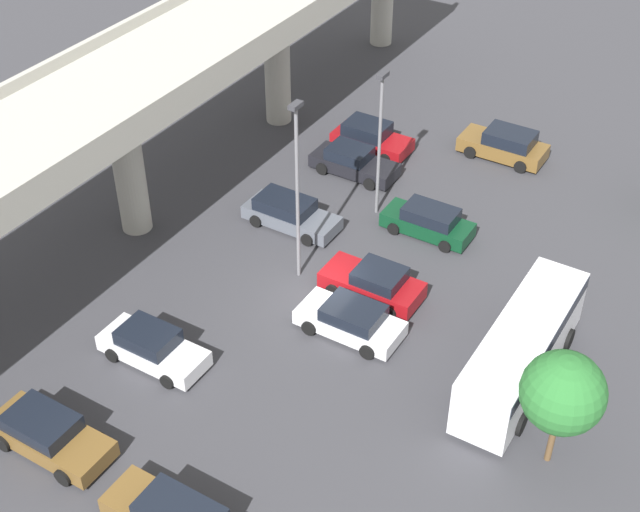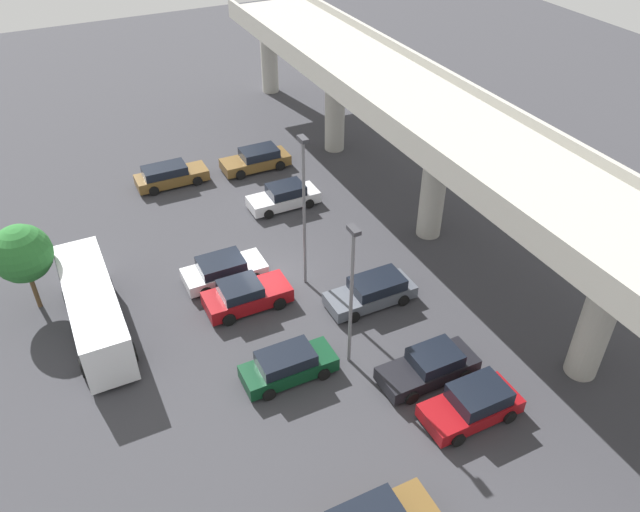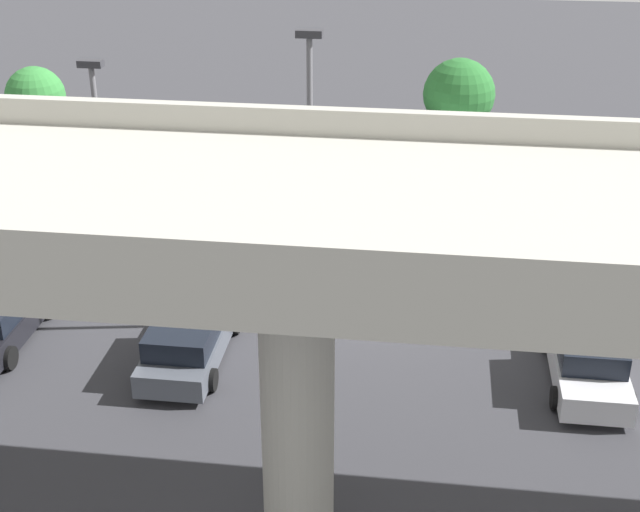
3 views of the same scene
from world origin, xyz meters
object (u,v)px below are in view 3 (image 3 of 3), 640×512
Objects in this scene: parked_car_2 at (390,250)px; parked_car_3 at (313,249)px; lamp_post_mid_lot at (310,164)px; tree_front_left at (459,95)px; parked_car_1 at (587,358)px; parked_car_4 at (189,338)px; lamp_post_near_aisle at (102,166)px; shuttle_bus at (373,152)px; tree_front_centre at (36,97)px; parked_car_5 at (154,240)px.

parked_car_3 reaches higher than parked_car_2.
lamp_post_mid_lot reaches higher than parked_car_3.
tree_front_left is at bearing 167.04° from parked_car_2.
parked_car_1 is 10.05m from parked_car_3.
parked_car_4 is 0.63× the size of lamp_post_near_aisle.
lamp_post_mid_lot reaches higher than shuttle_bus.
lamp_post_near_aisle is (7.29, 10.38, 2.85)m from shuttle_bus.
tree_front_left is at bearing 154.09° from parked_car_3.
parked_car_1 reaches higher than parked_car_4.
lamp_post_mid_lot is (2.16, 3.98, 4.42)m from parked_car_2.
parked_car_4 is 19.13m from tree_front_centre.
parked_car_2 is 18.68m from tree_front_centre.
tree_front_left is at bearing -143.43° from shuttle_bus.
parked_car_4 is (10.88, 0.37, 0.00)m from parked_car_1.
shuttle_bus is 13.00m from lamp_post_near_aisle.
parked_car_5 is (8.13, 0.32, 0.03)m from parked_car_2.
lamp_post_mid_lot reaches higher than parked_car_4.
tree_front_centre is (13.58, -9.41, 2.09)m from parked_car_3.
tree_front_centre is (21.82, -15.18, 2.11)m from parked_car_1.
tree_front_centre is at bearing -58.15° from lamp_post_near_aisle.
shuttle_bus is at bearing 27.42° from parked_car_1.
parked_car_5 is at bearing 25.15° from parked_car_4.
parked_car_3 is at bearing -152.88° from lamp_post_near_aisle.
tree_front_left is 1.20× the size of tree_front_centre.
shuttle_bus reaches higher than parked_car_2.
parked_car_1 is 0.53× the size of shuttle_bus.
parked_car_5 is (13.77, -5.78, 0.02)m from parked_car_1.
parked_car_3 reaches higher than parked_car_1.
parked_car_3 is 5.53m from parked_car_5.
tree_front_left reaches higher than parked_car_4.
tree_front_left is (-2.19, -9.53, 2.76)m from parked_car_2.
parked_car_4 is 1.16× the size of tree_front_centre.
lamp_post_mid_lot is at bearing 6.87° from parked_car_3.
parked_car_1 is at bearing 42.78° from parked_car_2.
parked_car_3 is 0.51× the size of lamp_post_mid_lot.
tree_front_centre is at bearing -42.97° from lamp_post_mid_lot.
parked_car_3 is at bearing 145.27° from tree_front_centre.
lamp_post_mid_lot is at bearing -28.50° from parked_car_2.
tree_front_left is 18.39m from tree_front_centre.
parked_car_1 is 14.87m from lamp_post_near_aisle.
lamp_post_mid_lot reaches higher than parked_car_5.
tree_front_left is (-4.35, -13.51, -1.66)m from lamp_post_mid_lot.
tree_front_centre is at bearing 55.18° from parked_car_1.
tree_front_centre reaches higher than parked_car_1.
lamp_post_near_aisle is at bearing -5.82° from lamp_post_mid_lot.
shuttle_bus reaches higher than parked_car_3.
tree_front_left is at bearing 133.66° from parked_car_5.
lamp_post_near_aisle is 1.85× the size of tree_front_centre.
parked_car_3 is 11.30m from tree_front_left.
parked_car_2 is 1.10× the size of tree_front_centre.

